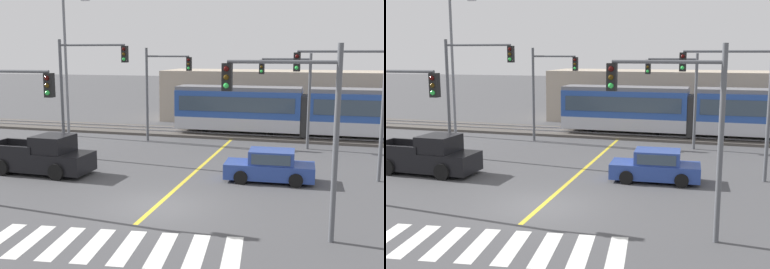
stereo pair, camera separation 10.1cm
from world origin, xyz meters
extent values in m
plane|color=#474749|center=(0.00, 0.00, 0.00)|extent=(200.00, 200.00, 0.00)
cube|color=#4C4742|center=(0.00, 17.21, 0.09)|extent=(120.00, 4.00, 0.18)
cube|color=#939399|center=(0.00, 16.49, 0.23)|extent=(120.00, 0.08, 0.10)
cube|color=#939399|center=(0.00, 17.93, 0.23)|extent=(120.00, 0.08, 0.10)
cube|color=#B7BAC1|center=(0.13, 17.21, 0.98)|extent=(9.00, 2.60, 0.90)
cube|color=#284C9E|center=(0.13, 17.21, 2.38)|extent=(9.00, 2.60, 1.90)
cube|color=#384756|center=(0.13, 15.89, 2.43)|extent=(8.28, 0.04, 1.04)
cube|color=slate|center=(0.13, 17.21, 3.47)|extent=(9.00, 2.39, 0.28)
cylinder|color=black|center=(2.61, 17.21, 0.53)|extent=(0.70, 0.20, 0.70)
cylinder|color=black|center=(-2.34, 17.21, 0.53)|extent=(0.70, 0.20, 0.70)
cube|color=#B7BAC1|center=(9.63, 17.21, 0.98)|extent=(9.00, 2.60, 0.90)
cube|color=#284C9E|center=(9.63, 17.21, 2.38)|extent=(9.00, 2.60, 1.90)
cube|color=#384756|center=(9.63, 15.89, 2.43)|extent=(8.28, 0.04, 1.04)
cube|color=slate|center=(9.63, 17.21, 3.47)|extent=(9.00, 2.39, 0.28)
cylinder|color=black|center=(7.16, 17.21, 0.53)|extent=(0.70, 0.20, 0.70)
cube|color=#2D2D2D|center=(4.88, 17.21, 1.68)|extent=(0.50, 2.34, 2.80)
cube|color=silver|center=(-2.73, -4.49, 0.00)|extent=(0.90, 2.85, 0.01)
cube|color=silver|center=(-1.64, -4.36, 0.00)|extent=(0.90, 2.85, 0.01)
cube|color=silver|center=(-0.55, -4.23, 0.00)|extent=(0.90, 2.85, 0.01)
cube|color=silver|center=(0.55, -4.09, 0.00)|extent=(0.90, 2.85, 0.01)
cube|color=silver|center=(1.64, -3.96, 0.00)|extent=(0.90, 2.85, 0.01)
cube|color=silver|center=(2.73, -3.82, 0.00)|extent=(0.90, 2.85, 0.01)
cube|color=silver|center=(3.82, -3.69, 0.00)|extent=(0.90, 2.85, 0.01)
cube|color=gold|center=(0.00, 6.52, 0.00)|extent=(0.20, 17.37, 0.01)
cube|color=#284293|center=(3.87, 5.09, 0.52)|extent=(4.28, 1.92, 0.72)
cube|color=#284293|center=(3.97, 5.10, 1.20)|extent=(2.18, 1.63, 0.64)
cube|color=#384756|center=(2.97, 5.04, 1.20)|extent=(0.18, 1.43, 0.52)
cube|color=#384756|center=(4.02, 4.32, 1.20)|extent=(1.78, 0.14, 0.48)
cylinder|color=black|center=(2.66, 4.18, 0.32)|extent=(0.65, 0.25, 0.64)
cylinder|color=black|center=(2.57, 5.87, 0.32)|extent=(0.65, 0.25, 0.64)
cylinder|color=black|center=(5.18, 4.31, 0.32)|extent=(0.65, 0.25, 0.64)
cylinder|color=black|center=(5.09, 6.01, 0.32)|extent=(0.65, 0.25, 0.64)
cube|color=black|center=(-7.52, 3.47, 0.66)|extent=(5.45, 2.09, 0.96)
cube|color=black|center=(-6.71, 3.46, 1.56)|extent=(1.74, 1.88, 0.84)
cube|color=#384756|center=(-5.96, 3.44, 1.58)|extent=(0.14, 1.69, 0.66)
cube|color=black|center=(-8.71, 4.42, 1.32)|extent=(2.70, 0.19, 0.36)
cube|color=black|center=(-8.75, 2.58, 1.32)|extent=(2.70, 0.19, 0.36)
cylinder|color=black|center=(-5.93, 4.42, 0.40)|extent=(0.81, 0.30, 0.80)
cylinder|color=black|center=(-5.98, 2.46, 0.40)|extent=(0.81, 0.30, 0.80)
cylinder|color=black|center=(-9.06, 4.49, 0.40)|extent=(0.81, 0.30, 0.80)
cylinder|color=black|center=(-9.11, 2.53, 0.40)|extent=(0.81, 0.30, 0.80)
cylinder|color=#515459|center=(5.27, 13.47, 3.01)|extent=(0.18, 0.18, 6.01)
cylinder|color=#515459|center=(3.77, 13.47, 5.65)|extent=(3.00, 0.12, 0.12)
cube|color=black|center=(2.27, 13.47, 5.15)|extent=(0.32, 0.28, 0.90)
sphere|color=#360605|center=(2.27, 13.32, 5.42)|extent=(0.18, 0.18, 0.18)
sphere|color=#3A2706|center=(2.27, 13.32, 5.15)|extent=(0.18, 0.18, 0.18)
sphere|color=green|center=(2.27, 13.32, 4.88)|extent=(0.18, 0.18, 0.18)
cylinder|color=#515459|center=(-8.40, 7.29, 3.39)|extent=(0.18, 0.18, 6.79)
cylinder|color=#515459|center=(-6.40, 7.29, 6.46)|extent=(4.00, 0.12, 0.12)
cube|color=black|center=(-4.40, 7.29, 5.96)|extent=(0.32, 0.28, 0.90)
sphere|color=#360605|center=(-4.40, 7.14, 6.23)|extent=(0.18, 0.18, 0.18)
sphere|color=#3A2706|center=(-4.40, 7.14, 5.96)|extent=(0.18, 0.18, 0.18)
sphere|color=green|center=(-4.40, 7.14, 5.69)|extent=(0.18, 0.18, 0.18)
cylinder|color=#515459|center=(8.90, 6.43, 3.31)|extent=(0.18, 0.18, 6.62)
cylinder|color=#515459|center=(6.90, 6.43, 6.11)|extent=(4.00, 0.12, 0.12)
cube|color=black|center=(4.90, 6.43, 5.61)|extent=(0.32, 0.28, 0.90)
sphere|color=#360605|center=(4.90, 6.28, 5.88)|extent=(0.18, 0.18, 0.18)
sphere|color=#3A2706|center=(4.90, 6.28, 5.61)|extent=(0.18, 0.18, 0.18)
sphere|color=green|center=(4.90, 6.28, 5.34)|extent=(0.18, 0.18, 0.18)
cylinder|color=#515459|center=(6.71, -1.86, 3.18)|extent=(0.18, 0.18, 6.36)
cylinder|color=#515459|center=(4.96, -1.86, 5.78)|extent=(3.50, 0.12, 0.12)
cube|color=black|center=(3.21, -1.86, 5.28)|extent=(0.32, 0.28, 0.90)
sphere|color=#360605|center=(3.21, -2.01, 5.55)|extent=(0.18, 0.18, 0.18)
sphere|color=#3A2706|center=(3.21, -2.01, 5.28)|extent=(0.18, 0.18, 0.18)
sphere|color=green|center=(3.21, -2.01, 5.01)|extent=(0.18, 0.18, 0.18)
cylinder|color=#515459|center=(-5.35, -1.52, 5.36)|extent=(3.50, 0.12, 0.12)
cube|color=black|center=(-3.60, -1.52, 4.86)|extent=(0.32, 0.28, 0.90)
sphere|color=#360605|center=(-3.60, -1.67, 5.13)|extent=(0.18, 0.18, 0.18)
sphere|color=#3A2706|center=(-3.60, -1.67, 4.86)|extent=(0.18, 0.18, 0.18)
sphere|color=green|center=(-3.60, -1.67, 4.59)|extent=(0.18, 0.18, 0.18)
cylinder|color=#515459|center=(-5.52, 13.42, 3.18)|extent=(0.18, 0.18, 6.36)
cylinder|color=#515459|center=(-4.02, 13.42, 5.80)|extent=(3.00, 0.12, 0.12)
cube|color=black|center=(-2.52, 13.42, 5.30)|extent=(0.32, 0.28, 0.90)
sphere|color=#360605|center=(-2.52, 13.27, 5.57)|extent=(0.18, 0.18, 0.18)
sphere|color=#3A2706|center=(-2.52, 13.27, 5.30)|extent=(0.18, 0.18, 0.18)
sphere|color=green|center=(-2.52, 13.27, 5.03)|extent=(0.18, 0.18, 0.18)
cylinder|color=slate|center=(-11.84, 13.74, 4.99)|extent=(0.20, 0.20, 9.98)
cube|color=tan|center=(4.75, 25.40, 2.23)|extent=(25.19, 6.00, 4.47)
camera|label=1|loc=(6.42, -17.32, 6.09)|focal=45.00mm
camera|label=2|loc=(6.51, -17.30, 6.09)|focal=45.00mm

